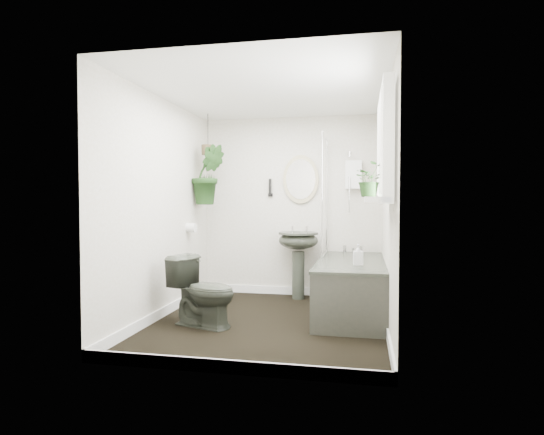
# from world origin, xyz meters

# --- Properties ---
(floor) EXTENTS (2.30, 2.80, 0.02)m
(floor) POSITION_xyz_m (0.00, 0.00, -0.01)
(floor) COLOR black
(floor) RESTS_ON ground
(ceiling) EXTENTS (2.30, 2.80, 0.02)m
(ceiling) POSITION_xyz_m (0.00, 0.00, 2.31)
(ceiling) COLOR white
(ceiling) RESTS_ON ground
(wall_back) EXTENTS (2.30, 0.02, 2.30)m
(wall_back) POSITION_xyz_m (0.00, 1.41, 1.15)
(wall_back) COLOR silver
(wall_back) RESTS_ON ground
(wall_front) EXTENTS (2.30, 0.02, 2.30)m
(wall_front) POSITION_xyz_m (0.00, -1.41, 1.15)
(wall_front) COLOR silver
(wall_front) RESTS_ON ground
(wall_left) EXTENTS (0.02, 2.80, 2.30)m
(wall_left) POSITION_xyz_m (-1.16, 0.00, 1.15)
(wall_left) COLOR silver
(wall_left) RESTS_ON ground
(wall_right) EXTENTS (0.02, 2.80, 2.30)m
(wall_right) POSITION_xyz_m (1.16, 0.00, 1.15)
(wall_right) COLOR silver
(wall_right) RESTS_ON ground
(skirting) EXTENTS (2.30, 2.80, 0.10)m
(skirting) POSITION_xyz_m (0.00, 0.00, 0.05)
(skirting) COLOR white
(skirting) RESTS_ON floor
(bathtub) EXTENTS (0.72, 1.72, 0.58)m
(bathtub) POSITION_xyz_m (0.80, 0.50, 0.29)
(bathtub) COLOR #2C3027
(bathtub) RESTS_ON floor
(bath_screen) EXTENTS (0.04, 0.72, 1.40)m
(bath_screen) POSITION_xyz_m (0.47, 0.99, 1.28)
(bath_screen) COLOR silver
(bath_screen) RESTS_ON bathtub
(shower_box) EXTENTS (0.20, 0.10, 0.35)m
(shower_box) POSITION_xyz_m (0.80, 1.34, 1.55)
(shower_box) COLOR white
(shower_box) RESTS_ON wall_back
(oval_mirror) EXTENTS (0.46, 0.03, 0.62)m
(oval_mirror) POSITION_xyz_m (0.13, 1.37, 1.50)
(oval_mirror) COLOR tan
(oval_mirror) RESTS_ON wall_back
(wall_sconce) EXTENTS (0.04, 0.04, 0.22)m
(wall_sconce) POSITION_xyz_m (-0.27, 1.36, 1.40)
(wall_sconce) COLOR black
(wall_sconce) RESTS_ON wall_back
(toilet_roll_holder) EXTENTS (0.11, 0.11, 0.11)m
(toilet_roll_holder) POSITION_xyz_m (-1.10, 0.70, 0.90)
(toilet_roll_holder) COLOR white
(toilet_roll_holder) RESTS_ON wall_left
(window_recess) EXTENTS (0.08, 1.00, 0.90)m
(window_recess) POSITION_xyz_m (1.09, -0.70, 1.65)
(window_recess) COLOR white
(window_recess) RESTS_ON wall_right
(window_sill) EXTENTS (0.18, 1.00, 0.04)m
(window_sill) POSITION_xyz_m (1.02, -0.70, 1.23)
(window_sill) COLOR white
(window_sill) RESTS_ON wall_right
(window_blinds) EXTENTS (0.01, 0.86, 0.76)m
(window_blinds) POSITION_xyz_m (1.04, -0.70, 1.65)
(window_blinds) COLOR white
(window_blinds) RESTS_ON wall_right
(toilet) EXTENTS (0.75, 0.57, 0.68)m
(toilet) POSITION_xyz_m (-0.60, -0.25, 0.34)
(toilet) COLOR #2C3027
(toilet) RESTS_ON floor
(pedestal_sink) EXTENTS (0.51, 0.44, 0.84)m
(pedestal_sink) POSITION_xyz_m (0.13, 1.16, 0.42)
(pedestal_sink) COLOR #2C3027
(pedestal_sink) RESTS_ON floor
(sill_plant) EXTENTS (0.28, 0.26, 0.26)m
(sill_plant) POSITION_xyz_m (0.97, -0.93, 1.38)
(sill_plant) COLOR black
(sill_plant) RESTS_ON window_sill
(hanging_plant) EXTENTS (0.51, 0.47, 0.74)m
(hanging_plant) POSITION_xyz_m (-0.97, 0.95, 1.55)
(hanging_plant) COLOR black
(hanging_plant) RESTS_ON ceiling
(soap_bottle) EXTENTS (0.10, 0.10, 0.21)m
(soap_bottle) POSITION_xyz_m (0.87, 0.17, 0.68)
(soap_bottle) COLOR #2F2524
(soap_bottle) RESTS_ON bathtub
(hanging_pot) EXTENTS (0.16, 0.16, 0.12)m
(hanging_pot) POSITION_xyz_m (-0.97, 0.95, 1.85)
(hanging_pot) COLOR #4D3F27
(hanging_pot) RESTS_ON ceiling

